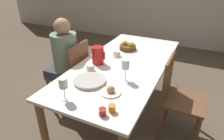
{
  "coord_description": "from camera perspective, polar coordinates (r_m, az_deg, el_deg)",
  "views": [
    {
      "loc": [
        0.77,
        -1.91,
        1.71
      ],
      "look_at": [
        0.0,
        -0.3,
        0.78
      ],
      "focal_mm": 32.0,
      "sensor_mm": 36.0,
      "label": 1
    }
  ],
  "objects": [
    {
      "name": "red_pitcher",
      "position": [
        2.23,
        -4.05,
        4.24
      ],
      "size": [
        0.16,
        0.13,
        0.2
      ],
      "color": "red",
      "rests_on": "dining_table"
    },
    {
      "name": "wine_glass_juice",
      "position": [
        1.64,
        -13.75,
        -3.97
      ],
      "size": [
        0.07,
        0.07,
        0.2
      ],
      "color": "white",
      "rests_on": "dining_table"
    },
    {
      "name": "teacup_near_person",
      "position": [
        2.1,
        -6.29,
        0.49
      ],
      "size": [
        0.13,
        0.13,
        0.07
      ],
      "color": "silver",
      "rests_on": "dining_table"
    },
    {
      "name": "chair_person_side",
      "position": [
        2.58,
        -11.28,
        -1.08
      ],
      "size": [
        0.42,
        0.42,
        0.91
      ],
      "rotation": [
        0.0,
        0.0,
        1.57
      ],
      "color": "brown",
      "rests_on": "ground_plane"
    },
    {
      "name": "bread_plate",
      "position": [
        1.74,
        -0.4,
        -6.01
      ],
      "size": [
        0.19,
        0.19,
        0.07
      ],
      "color": "silver",
      "rests_on": "dining_table"
    },
    {
      "name": "jam_jar_red",
      "position": [
        1.53,
        -0.01,
        -10.81
      ],
      "size": [
        0.06,
        0.06,
        0.06
      ],
      "color": "#C67A1E",
      "rests_on": "dining_table"
    },
    {
      "name": "wine_glass_water",
      "position": [
        1.87,
        3.87,
        1.42
      ],
      "size": [
        0.07,
        0.07,
        0.21
      ],
      "color": "white",
      "rests_on": "dining_table"
    },
    {
      "name": "teacup_across",
      "position": [
        2.44,
        1.28,
        4.58
      ],
      "size": [
        0.13,
        0.13,
        0.07
      ],
      "color": "silver",
      "rests_on": "dining_table"
    },
    {
      "name": "ground_plane",
      "position": [
        2.67,
        2.85,
        -12.19
      ],
      "size": [
        20.0,
        20.0,
        0.0
      ],
      "primitive_type": "plane",
      "color": "brown"
    },
    {
      "name": "jam_jar_amber",
      "position": [
        1.5,
        -2.74,
        -11.77
      ],
      "size": [
        0.06,
        0.06,
        0.06
      ],
      "color": "#A81E1E",
      "rests_on": "dining_table"
    },
    {
      "name": "person_seated",
      "position": [
        2.51,
        -13.68,
        3.51
      ],
      "size": [
        0.39,
        0.41,
        1.2
      ],
      "rotation": [
        0.0,
        0.0,
        1.57
      ],
      "color": "#33333D",
      "rests_on": "ground_plane"
    },
    {
      "name": "dining_table",
      "position": [
        2.32,
        3.22,
        0.07
      ],
      "size": [
        0.91,
        2.0,
        0.73
      ],
      "color": "silver",
      "rests_on": "ground_plane"
    },
    {
      "name": "fruit_bowl",
      "position": [
        2.65,
        4.53,
        6.66
      ],
      "size": [
        0.22,
        0.22,
        0.11
      ],
      "color": "brown",
      "rests_on": "dining_table"
    },
    {
      "name": "chair_opposite",
      "position": [
        2.22,
        18.23,
        -7.1
      ],
      "size": [
        0.42,
        0.42,
        0.91
      ],
      "rotation": [
        0.0,
        0.0,
        -1.57
      ],
      "color": "brown",
      "rests_on": "ground_plane"
    },
    {
      "name": "serving_tray",
      "position": [
        1.9,
        -6.4,
        -3.09
      ],
      "size": [
        0.31,
        0.31,
        0.03
      ],
      "color": "#B7B2A8",
      "rests_on": "dining_table"
    }
  ]
}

